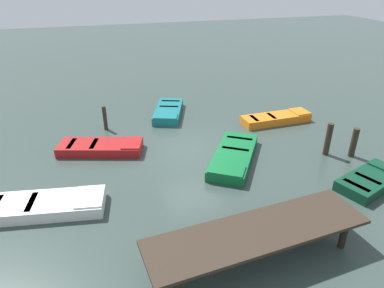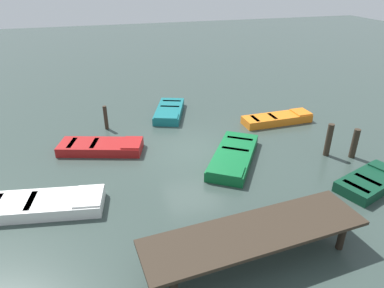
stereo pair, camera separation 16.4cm
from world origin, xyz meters
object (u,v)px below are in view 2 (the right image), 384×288
Objects in this scene: rowboat_red at (102,147)px; rowboat_teal at (169,111)px; dock_segment at (255,234)px; rowboat_white at (42,204)px; mooring_piling_near_right at (329,140)px; mooring_piling_far_left at (106,118)px; rowboat_green at (233,156)px; rowboat_dark_green at (370,182)px; rowboat_orange at (277,119)px; mooring_piling_near_left at (355,143)px.

rowboat_teal is (-3.79, -3.29, 0.00)m from rowboat_red.
dock_segment reaches higher than rowboat_white.
dock_segment is at bearing 19.49° from rowboat_teal.
mooring_piling_far_left is at bearing -31.37° from mooring_piling_near_right.
rowboat_white is 7.44m from rowboat_green.
mooring_piling_far_left is (-0.37, -2.36, 0.39)m from rowboat_red.
rowboat_white is (2.11, 3.70, -0.00)m from rowboat_red.
rowboat_white is at bearing 67.74° from mooring_piling_far_left.
rowboat_dark_green is at bearing -13.82° from rowboat_red.
rowboat_teal is at bearing -95.29° from dock_segment.
mooring_piling_near_right is at bearing -1.05° from rowboat_red.
rowboat_orange is 3.79m from mooring_piling_near_right.
mooring_piling_near_left reaches higher than rowboat_orange.
rowboat_teal is 2.72× the size of mooring_piling_near_left.
rowboat_teal is 3.56m from mooring_piling_far_left.
mooring_piling_far_left is at bearing -30.88° from mooring_piling_near_left.
mooring_piling_near_right reaches higher than rowboat_teal.
rowboat_teal is 9.15m from rowboat_white.
rowboat_orange is at bearing -73.46° from mooring_piling_near_left.
rowboat_teal is 2.43× the size of mooring_piling_near_right.
mooring_piling_near_right is at bearing 12.68° from rowboat_white.
mooring_piling_near_right is at bearing -145.50° from dock_segment.
mooring_piling_near_right reaches higher than rowboat_orange.
mooring_piling_near_right is at bearing -86.74° from rowboat_orange.
rowboat_teal is at bearing 58.19° from rowboat_red.
rowboat_teal is 0.84× the size of rowboat_white.
mooring_piling_near_left is (-4.97, 1.09, 0.43)m from rowboat_green.
mooring_piling_near_right is (-11.36, -0.65, 0.50)m from rowboat_white.
rowboat_dark_green is 11.96m from mooring_piling_far_left.
dock_segment is at bearing 32.13° from mooring_piling_near_left.
rowboat_orange and rowboat_white have the same top height.
rowboat_green is (3.73, 3.11, -0.00)m from rowboat_orange.
dock_segment reaches higher than rowboat_green.
rowboat_dark_green is 2.06× the size of mooring_piling_near_right.
dock_segment is 1.67× the size of rowboat_red.
rowboat_red is 0.93× the size of rowboat_green.
rowboat_teal is at bearing -46.74° from mooring_piling_near_left.
rowboat_teal is at bearing -49.28° from mooring_piling_near_right.
rowboat_red is at bearing -18.28° from mooring_piling_near_right.
dock_segment is 10.91m from rowboat_teal.
mooring_piling_near_left is 11.44m from mooring_piling_far_left.
rowboat_white is at bearing 0.88° from mooring_piling_near_left.
mooring_piling_near_left is at bearing 154.05° from mooring_piling_near_right.
mooring_piling_near_left reaches higher than rowboat_green.
dock_segment is 5.43m from rowboat_green.
mooring_piling_near_right reaches higher than rowboat_dark_green.
rowboat_dark_green is at bearing 138.29° from mooring_piling_far_left.
rowboat_red is at bearing -29.01° from rowboat_teal.
rowboat_orange and rowboat_dark_green have the same top height.
rowboat_red is 1.08× the size of rowboat_teal.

